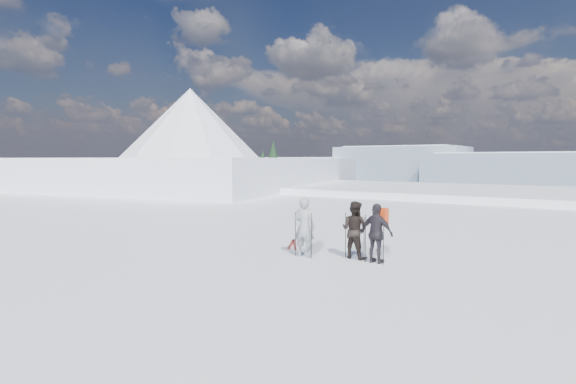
% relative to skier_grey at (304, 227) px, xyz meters
% --- Properties ---
extents(lake_basin, '(820.00, 820.00, 71.62)m').
position_rel_skier_grey_xyz_m(lake_basin, '(0.81, 27.16, -7.39)').
color(lake_basin, white).
rests_on(lake_basin, ground).
extents(near_ridge, '(31.37, 35.68, 25.62)m').
position_rel_skier_grey_xyz_m(near_ridge, '(-25.86, 26.42, -4.38)').
color(near_ridge, white).
rests_on(near_ridge, ground).
extents(skier_grey, '(0.70, 0.51, 1.78)m').
position_rel_skier_grey_xyz_m(skier_grey, '(0.00, 0.00, 0.00)').
color(skier_grey, gray).
rests_on(skier_grey, ground).
extents(skier_dark, '(0.87, 0.70, 1.68)m').
position_rel_skier_grey_xyz_m(skier_dark, '(1.32, 0.64, -0.05)').
color(skier_dark, black).
rests_on(skier_dark, ground).
extents(skier_pack, '(1.02, 0.53, 1.67)m').
position_rel_skier_grey_xyz_m(skier_pack, '(2.10, 0.42, -0.06)').
color(skier_pack, black).
rests_on(skier_pack, ground).
extents(backpack, '(0.38, 0.24, 0.49)m').
position_rel_skier_grey_xyz_m(backpack, '(2.13, 0.67, 1.02)').
color(backpack, red).
rests_on(backpack, skier_pack).
extents(ski_poles, '(2.66, 0.74, 1.35)m').
position_rel_skier_grey_xyz_m(ski_poles, '(1.13, 0.28, -0.24)').
color(ski_poles, black).
rests_on(ski_poles, ground).
extents(skis_loose, '(1.08, 1.55, 0.03)m').
position_rel_skier_grey_xyz_m(skis_loose, '(-1.30, 1.40, -0.88)').
color(skis_loose, black).
rests_on(skis_loose, ground).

